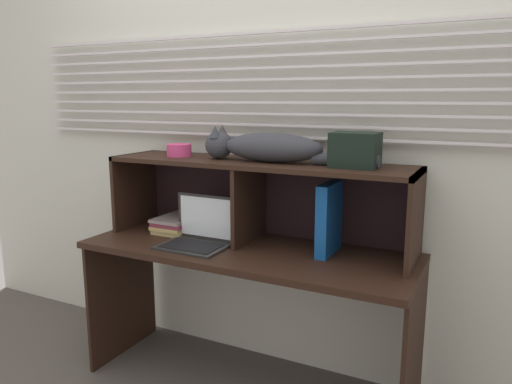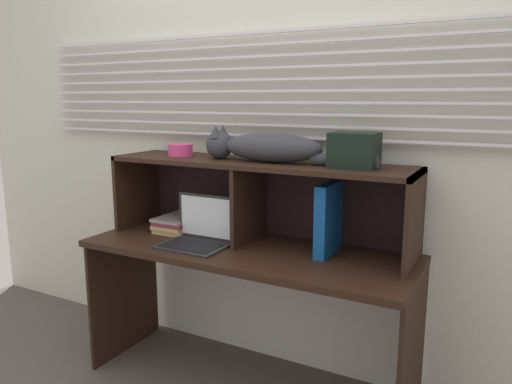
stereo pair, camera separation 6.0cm
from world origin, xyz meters
name	(u,v)px [view 1 (the left image)]	position (x,y,z in m)	size (l,w,h in m)	color
back_panel_with_blinds	(276,125)	(0.00, 0.55, 1.25)	(4.40, 0.08, 2.50)	beige
desk	(247,274)	(0.00, 0.22, 0.58)	(1.56, 0.57, 0.71)	black
hutch_shelf_unit	(258,183)	(0.00, 0.36, 0.99)	(1.48, 0.35, 0.39)	black
cat	(266,147)	(0.05, 0.32, 1.17)	(0.84, 0.16, 0.16)	#32343A
laptop	(198,235)	(-0.23, 0.16, 0.75)	(0.31, 0.23, 0.23)	#252525
binder_upright	(329,218)	(0.36, 0.32, 0.86)	(0.05, 0.23, 0.32)	#114893
book_stack	(178,224)	(-0.46, 0.33, 0.74)	(0.19, 0.26, 0.08)	tan
small_basket	(179,150)	(-0.44, 0.32, 1.13)	(0.12, 0.12, 0.06)	#D03D7A
storage_box	(355,150)	(0.47, 0.32, 1.17)	(0.19, 0.15, 0.15)	black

